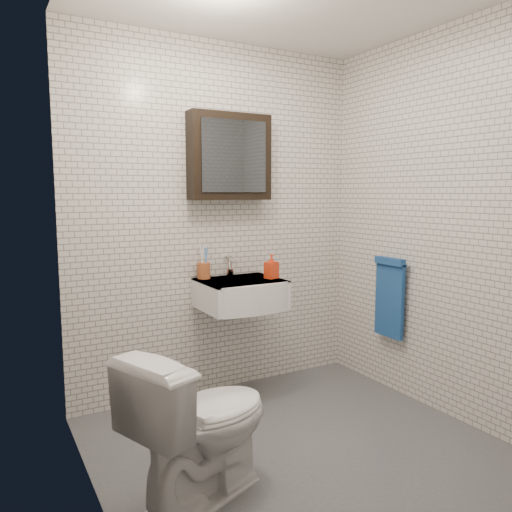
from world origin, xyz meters
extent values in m
cube|color=#494C50|center=(0.00, 0.00, 0.01)|extent=(2.20, 2.00, 0.01)
cube|color=silver|center=(0.00, 1.00, 1.25)|extent=(2.20, 0.02, 2.50)
cube|color=silver|center=(0.00, -1.00, 1.25)|extent=(2.20, 0.02, 2.50)
cube|color=silver|center=(-1.10, 0.00, 1.25)|extent=(0.02, 2.00, 2.50)
cube|color=silver|center=(1.10, 0.00, 1.25)|extent=(0.02, 2.00, 2.50)
cube|color=white|center=(0.05, 0.78, 0.75)|extent=(0.55, 0.45, 0.20)
cylinder|color=silver|center=(0.05, 0.80, 0.84)|extent=(0.31, 0.31, 0.02)
cylinder|color=silver|center=(0.05, 0.80, 0.85)|extent=(0.04, 0.04, 0.01)
cube|color=white|center=(0.05, 0.78, 0.84)|extent=(0.55, 0.45, 0.01)
cylinder|color=silver|center=(0.05, 0.94, 0.88)|extent=(0.06, 0.06, 0.06)
cylinder|color=silver|center=(0.05, 0.94, 0.94)|extent=(0.03, 0.03, 0.08)
cylinder|color=silver|center=(0.05, 0.88, 0.97)|extent=(0.02, 0.12, 0.02)
cube|color=silver|center=(0.05, 0.97, 0.99)|extent=(0.02, 0.09, 0.01)
cube|color=black|center=(0.05, 0.93, 1.70)|extent=(0.60, 0.14, 0.60)
cube|color=#3F444C|center=(0.05, 0.85, 1.70)|extent=(0.49, 0.01, 0.49)
cylinder|color=silver|center=(1.06, 0.35, 0.95)|extent=(0.02, 0.30, 0.02)
cylinder|color=silver|center=(1.08, 0.48, 0.95)|extent=(0.04, 0.02, 0.02)
cylinder|color=silver|center=(1.08, 0.22, 0.95)|extent=(0.04, 0.02, 0.02)
cube|color=#1F4A91|center=(1.05, 0.35, 0.68)|extent=(0.03, 0.26, 0.54)
cube|color=#1F4A91|center=(1.04, 0.35, 0.96)|extent=(0.05, 0.26, 0.05)
cylinder|color=#A45129|center=(-0.15, 0.94, 0.91)|extent=(0.10, 0.10, 0.11)
cylinder|color=white|center=(-0.17, 0.93, 0.98)|extent=(0.02, 0.03, 0.22)
cylinder|color=#4482DC|center=(-0.14, 0.93, 0.97)|extent=(0.02, 0.02, 0.19)
cylinder|color=white|center=(-0.16, 0.96, 0.99)|extent=(0.03, 0.04, 0.23)
cylinder|color=#4482DC|center=(-0.13, 0.95, 0.97)|extent=(0.03, 0.05, 0.20)
imported|color=orange|center=(0.27, 0.71, 0.94)|extent=(0.10, 0.10, 0.17)
imported|color=white|center=(-0.66, -0.19, 0.38)|extent=(0.84, 0.66, 0.75)
camera|label=1|loc=(-1.52, -2.26, 1.45)|focal=35.00mm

